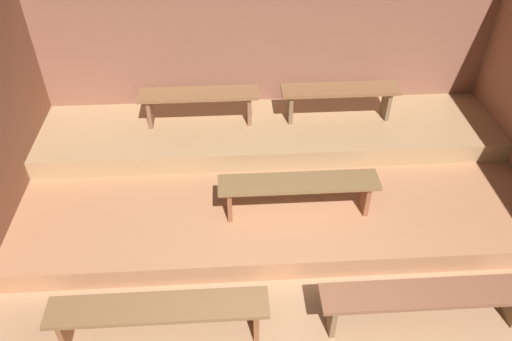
% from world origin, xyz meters
% --- Properties ---
extents(ground, '(6.77, 4.81, 0.08)m').
position_xyz_m(ground, '(0.00, 2.00, -0.04)').
color(ground, '#A87F5A').
extents(wall_back, '(6.77, 0.06, 2.53)m').
position_xyz_m(wall_back, '(0.00, 4.04, 1.26)').
color(wall_back, '#8F5844').
rests_on(wall_back, ground).
extents(platform_lower, '(5.97, 2.79, 0.25)m').
position_xyz_m(platform_lower, '(0.00, 2.61, 0.13)').
color(platform_lower, '#B57952').
rests_on(platform_lower, ground).
extents(platform_middle, '(5.97, 1.28, 0.25)m').
position_xyz_m(platform_middle, '(0.00, 3.36, 0.38)').
color(platform_middle, tan).
rests_on(platform_middle, platform_lower).
extents(bench_floor_left, '(1.99, 0.33, 0.45)m').
position_xyz_m(bench_floor_left, '(-1.23, 0.64, 0.36)').
color(bench_floor_left, brown).
rests_on(bench_floor_left, ground).
extents(bench_floor_right, '(1.99, 0.33, 0.45)m').
position_xyz_m(bench_floor_right, '(1.23, 0.64, 0.36)').
color(bench_floor_right, brown).
rests_on(bench_floor_right, ground).
extents(bench_lower_center, '(1.75, 0.33, 0.45)m').
position_xyz_m(bench_lower_center, '(0.19, 1.98, 0.61)').
color(bench_lower_center, brown).
rests_on(bench_lower_center, platform_lower).
extents(bench_middle_left, '(1.52, 0.33, 0.45)m').
position_xyz_m(bench_middle_left, '(-0.91, 3.49, 0.86)').
color(bench_middle_left, brown).
rests_on(bench_middle_left, platform_middle).
extents(bench_middle_right, '(1.52, 0.33, 0.45)m').
position_xyz_m(bench_middle_right, '(0.91, 3.49, 0.86)').
color(bench_middle_right, brown).
rests_on(bench_middle_right, platform_middle).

